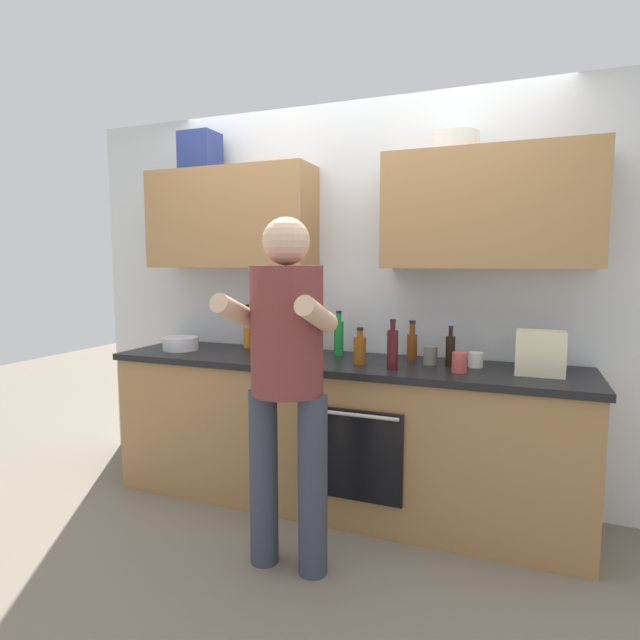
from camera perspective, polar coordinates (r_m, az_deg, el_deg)
name	(u,v)px	position (r m, az deg, el deg)	size (l,w,h in m)	color
ground_plane	(337,503)	(3.37, 1.90, -19.70)	(12.00, 12.00, 0.00)	#756B5B
back_wall_unit	(351,261)	(3.29, 3.46, 6.61)	(4.00, 0.38, 2.50)	silver
counter	(337,433)	(3.20, 1.94, -12.41)	(2.84, 0.67, 0.90)	#A37547
person_standing	(286,366)	(2.41, -3.75, -5.15)	(0.49, 0.45, 1.69)	#383D4C
bottle_syrup	(360,349)	(2.96, 4.46, -3.23)	(0.07, 0.07, 0.21)	#8C4C14
bottle_soda	(339,336)	(3.24, 2.10, -1.84)	(0.06, 0.06, 0.28)	#198C33
bottle_juice	(248,329)	(3.56, -8.03, -1.04)	(0.06, 0.06, 0.30)	orange
bottle_vinegar	(412,344)	(3.14, 10.20, -2.66)	(0.06, 0.06, 0.24)	brown
bottle_wine	(393,348)	(2.82, 8.07, -3.14)	(0.06, 0.06, 0.28)	#471419
bottle_soy	(450,350)	(2.97, 14.28, -3.28)	(0.05, 0.05, 0.23)	black
cup_stoneware	(430,355)	(3.01, 12.18, -3.86)	(0.08, 0.08, 0.11)	slate
cup_coffee	(475,360)	(3.00, 16.89, -4.25)	(0.08, 0.08, 0.08)	white
cup_ceramic	(459,362)	(2.84, 15.25, -4.57)	(0.08, 0.08, 0.11)	#BF4C47
mixing_bowl	(181,343)	(3.57, -15.23, -2.54)	(0.24, 0.24, 0.09)	silver
grocery_bag_rice	(540,353)	(2.89, 23.29, -3.39)	(0.24, 0.16, 0.23)	beige
grocery_bag_crisps	(277,339)	(3.20, -4.76, -2.08)	(0.19, 0.21, 0.22)	red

